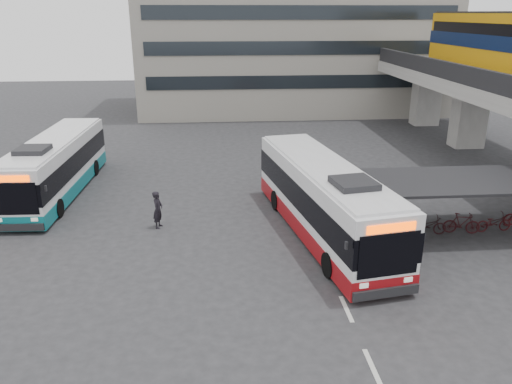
{
  "coord_description": "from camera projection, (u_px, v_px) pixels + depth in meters",
  "views": [
    {
      "loc": [
        -1.77,
        -17.45,
        9.6
      ],
      "look_at": [
        -0.1,
        3.55,
        2.0
      ],
      "focal_mm": 35.0,
      "sensor_mm": 36.0,
      "label": 1
    }
  ],
  "objects": [
    {
      "name": "ground",
      "position": [
        266.0,
        270.0,
        19.76
      ],
      "size": [
        120.0,
        120.0,
        0.0
      ],
      "primitive_type": "plane",
      "color": "#28282B",
      "rests_on": "ground"
    },
    {
      "name": "bike_shelter",
      "position": [
        444.0,
        203.0,
        22.71
      ],
      "size": [
        10.0,
        4.0,
        2.54
      ],
      "color": "#595B60",
      "rests_on": "ground"
    },
    {
      "name": "road_markings",
      "position": [
        346.0,
        309.0,
        17.13
      ],
      "size": [
        0.15,
        7.6,
        0.01
      ],
      "color": "beige",
      "rests_on": "ground"
    },
    {
      "name": "bus_main",
      "position": [
        323.0,
        200.0,
        22.44
      ],
      "size": [
        4.59,
        12.32,
        3.57
      ],
      "rotation": [
        0.0,
        0.0,
        0.17
      ],
      "color": "white",
      "rests_on": "ground"
    },
    {
      "name": "bus_teal",
      "position": [
        57.0,
        166.0,
        27.66
      ],
      "size": [
        2.92,
        11.53,
        3.38
      ],
      "rotation": [
        0.0,
        0.0,
        -0.04
      ],
      "color": "white",
      "rests_on": "ground"
    },
    {
      "name": "pedestrian",
      "position": [
        158.0,
        210.0,
        23.35
      ],
      "size": [
        0.57,
        0.74,
        1.8
      ],
      "primitive_type": "imported",
      "rotation": [
        0.0,
        0.0,
        1.33
      ],
      "color": "black",
      "rests_on": "ground"
    }
  ]
}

